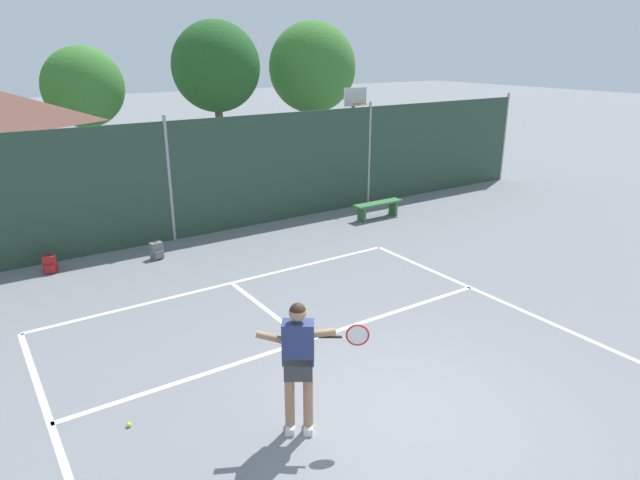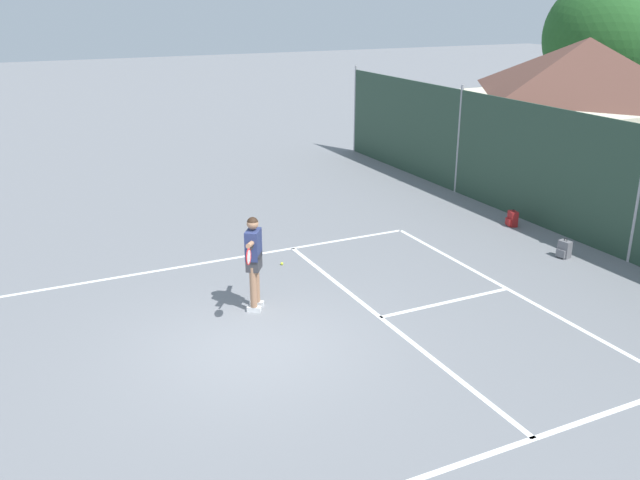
% 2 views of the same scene
% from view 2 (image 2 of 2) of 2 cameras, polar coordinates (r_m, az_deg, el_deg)
% --- Properties ---
extents(ground_plane, '(120.00, 120.00, 0.00)m').
position_cam_2_polar(ground_plane, '(11.83, -5.39, -8.84)').
color(ground_plane, slate).
extents(court_markings, '(8.30, 11.10, 0.01)m').
position_cam_2_polar(court_markings, '(12.04, -2.49, -8.21)').
color(court_markings, white).
rests_on(court_markings, ground).
extents(chainlink_fence, '(26.09, 0.09, 3.24)m').
position_cam_2_polar(chainlink_fence, '(16.40, 25.33, 3.38)').
color(chainlink_fence, '#284233').
rests_on(chainlink_fence, ground).
extents(clubhouse_building, '(7.20, 4.76, 4.54)m').
position_cam_2_polar(clubhouse_building, '(22.56, 21.15, 10.10)').
color(clubhouse_building, beige).
rests_on(clubhouse_building, ground).
extents(tennis_player, '(1.27, 0.77, 1.85)m').
position_cam_2_polar(tennis_player, '(12.68, -5.62, -1.28)').
color(tennis_player, silver).
rests_on(tennis_player, ground).
extents(tennis_ball, '(0.07, 0.07, 0.07)m').
position_cam_2_polar(tennis_ball, '(15.15, -3.24, -2.00)').
color(tennis_ball, '#CCE033').
rests_on(tennis_ball, ground).
extents(backpack_red, '(0.32, 0.30, 0.46)m').
position_cam_2_polar(backpack_red, '(18.35, 15.91, 1.72)').
color(backpack_red, maroon).
rests_on(backpack_red, ground).
extents(backpack_grey, '(0.30, 0.28, 0.46)m').
position_cam_2_polar(backpack_grey, '(16.49, 19.90, -0.76)').
color(backpack_grey, slate).
rests_on(backpack_grey, ground).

